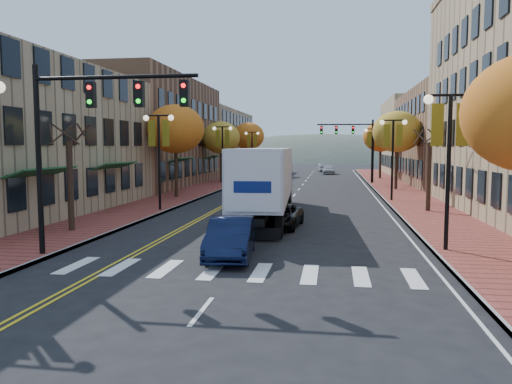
% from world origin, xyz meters
% --- Properties ---
extents(ground, '(200.00, 200.00, 0.00)m').
position_xyz_m(ground, '(0.00, 0.00, 0.00)').
color(ground, black).
rests_on(ground, ground).
extents(sidewalk_left, '(4.00, 85.00, 0.15)m').
position_xyz_m(sidewalk_left, '(-9.00, 32.50, 0.07)').
color(sidewalk_left, brown).
rests_on(sidewalk_left, ground).
extents(sidewalk_right, '(4.00, 85.00, 0.15)m').
position_xyz_m(sidewalk_right, '(9.00, 32.50, 0.07)').
color(sidewalk_right, brown).
rests_on(sidewalk_right, ground).
extents(building_left_mid, '(12.00, 24.00, 11.00)m').
position_xyz_m(building_left_mid, '(-17.00, 36.00, 5.50)').
color(building_left_mid, brown).
rests_on(building_left_mid, ground).
extents(building_left_far, '(12.00, 26.00, 9.50)m').
position_xyz_m(building_left_far, '(-17.00, 61.00, 4.75)').
color(building_left_far, '#9E8966').
rests_on(building_left_far, ground).
extents(building_right_mid, '(15.00, 24.00, 10.00)m').
position_xyz_m(building_right_mid, '(18.50, 42.00, 5.00)').
color(building_right_mid, brown).
rests_on(building_right_mid, ground).
extents(building_right_far, '(15.00, 20.00, 11.00)m').
position_xyz_m(building_right_far, '(18.50, 64.00, 5.50)').
color(building_right_far, '#9E8966').
rests_on(building_right_far, ground).
extents(tree_left_a, '(0.28, 0.28, 4.20)m').
position_xyz_m(tree_left_a, '(-9.00, 8.00, 2.25)').
color(tree_left_a, '#382619').
rests_on(tree_left_a, sidewalk_left).
extents(tree_left_b, '(4.48, 4.48, 7.21)m').
position_xyz_m(tree_left_b, '(-9.00, 24.00, 5.45)').
color(tree_left_b, '#382619').
rests_on(tree_left_b, sidewalk_left).
extents(tree_left_c, '(4.16, 4.16, 6.69)m').
position_xyz_m(tree_left_c, '(-9.00, 40.00, 5.05)').
color(tree_left_c, '#382619').
rests_on(tree_left_c, sidewalk_left).
extents(tree_left_d, '(4.61, 4.61, 7.42)m').
position_xyz_m(tree_left_d, '(-9.00, 58.00, 5.60)').
color(tree_left_d, '#382619').
rests_on(tree_left_d, sidewalk_left).
extents(tree_right_b, '(0.28, 0.28, 4.20)m').
position_xyz_m(tree_right_b, '(9.00, 18.00, 2.25)').
color(tree_right_b, '#382619').
rests_on(tree_right_b, sidewalk_right).
extents(tree_right_c, '(4.48, 4.48, 7.21)m').
position_xyz_m(tree_right_c, '(9.00, 34.00, 5.45)').
color(tree_right_c, '#382619').
rests_on(tree_right_c, sidewalk_right).
extents(tree_right_d, '(4.35, 4.35, 7.00)m').
position_xyz_m(tree_right_d, '(9.00, 50.00, 5.29)').
color(tree_right_d, '#382619').
rests_on(tree_right_d, sidewalk_right).
extents(lamp_left_b, '(1.96, 0.36, 6.05)m').
position_xyz_m(lamp_left_b, '(-7.50, 16.00, 4.29)').
color(lamp_left_b, black).
rests_on(lamp_left_b, ground).
extents(lamp_left_c, '(1.96, 0.36, 6.05)m').
position_xyz_m(lamp_left_c, '(-7.50, 34.00, 4.29)').
color(lamp_left_c, black).
rests_on(lamp_left_c, ground).
extents(lamp_left_d, '(1.96, 0.36, 6.05)m').
position_xyz_m(lamp_left_d, '(-7.50, 52.00, 4.29)').
color(lamp_left_d, black).
rests_on(lamp_left_d, ground).
extents(lamp_right_a, '(1.96, 0.36, 6.05)m').
position_xyz_m(lamp_right_a, '(7.50, 6.00, 4.29)').
color(lamp_right_a, black).
rests_on(lamp_right_a, ground).
extents(lamp_right_b, '(1.96, 0.36, 6.05)m').
position_xyz_m(lamp_right_b, '(7.50, 24.00, 4.29)').
color(lamp_right_b, black).
rests_on(lamp_right_b, ground).
extents(lamp_right_c, '(1.96, 0.36, 6.05)m').
position_xyz_m(lamp_right_c, '(7.50, 42.00, 4.29)').
color(lamp_right_c, black).
rests_on(lamp_right_c, ground).
extents(traffic_mast_near, '(6.10, 0.35, 7.00)m').
position_xyz_m(traffic_mast_near, '(-5.48, 3.00, 4.92)').
color(traffic_mast_near, black).
rests_on(traffic_mast_near, ground).
extents(traffic_mast_far, '(6.10, 0.34, 7.00)m').
position_xyz_m(traffic_mast_far, '(5.48, 42.00, 4.92)').
color(traffic_mast_far, black).
rests_on(traffic_mast_far, ground).
extents(semi_truck, '(3.41, 16.07, 3.99)m').
position_xyz_m(semi_truck, '(-0.57, 14.62, 2.33)').
color(semi_truck, black).
rests_on(semi_truck, ground).
extents(navy_sedan, '(1.97, 4.59, 1.47)m').
position_xyz_m(navy_sedan, '(-0.50, 4.04, 0.74)').
color(navy_sedan, black).
rests_on(navy_sedan, ground).
extents(black_suv, '(2.30, 4.38, 1.18)m').
position_xyz_m(black_suv, '(0.56, 11.11, 0.59)').
color(black_suv, black).
rests_on(black_suv, ground).
extents(car_far_white, '(2.16, 4.72, 1.57)m').
position_xyz_m(car_far_white, '(-3.51, 50.70, 0.79)').
color(car_far_white, white).
rests_on(car_far_white, ground).
extents(car_far_silver, '(1.94, 4.56, 1.31)m').
position_xyz_m(car_far_silver, '(2.55, 61.34, 0.65)').
color(car_far_silver, '#9F9FA6').
rests_on(car_far_silver, ground).
extents(car_far_oncoming, '(1.92, 4.12, 1.31)m').
position_xyz_m(car_far_oncoming, '(1.52, 69.25, 0.65)').
color(car_far_oncoming, '#9F9EA5').
rests_on(car_far_oncoming, ground).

